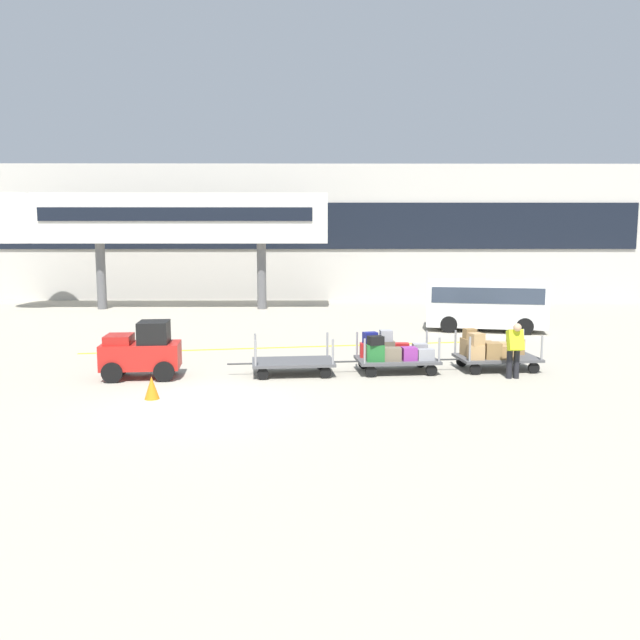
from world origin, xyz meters
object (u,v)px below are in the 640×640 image
object	(u,v)px
baggage_cart_lead	(293,363)
baggage_handler	(515,348)
baggage_cart_middle	(393,353)
safety_cone_near	(152,388)
baggage_cart_tail	(492,351)
baggage_tug	(142,351)
shuttle_van	(486,301)

from	to	relation	value
baggage_cart_lead	baggage_handler	xyz separation A→B (m)	(6.10, -0.61, 0.52)
baggage_cart_middle	baggage_cart_lead	bearing A→B (deg)	-173.71
baggage_handler	safety_cone_near	size ratio (longest dim) A/B	2.84
baggage_cart_lead	safety_cone_near	size ratio (longest dim) A/B	5.56
baggage_cart_middle	baggage_cart_tail	bearing A→B (deg)	5.78
baggage_cart_lead	baggage_cart_middle	xyz separation A→B (m)	(2.88, 0.32, 0.22)
baggage_cart_tail	safety_cone_near	size ratio (longest dim) A/B	5.56
baggage_cart_middle	baggage_handler	bearing A→B (deg)	-16.01
baggage_cart_tail	safety_cone_near	distance (m)	9.73
baggage_tug	baggage_cart_tail	size ratio (longest dim) A/B	0.72
baggage_cart_middle	safety_cone_near	world-z (taller)	baggage_cart_middle
baggage_tug	baggage_cart_tail	xyz separation A→B (m)	(9.97, 1.04, -0.19)
baggage_handler	safety_cone_near	distance (m)	9.65
baggage_tug	baggage_handler	bearing A→B (deg)	-1.03
baggage_tug	baggage_cart_tail	bearing A→B (deg)	5.95
baggage_handler	safety_cone_near	world-z (taller)	baggage_handler
baggage_tug	shuttle_van	distance (m)	14.90
safety_cone_near	baggage_cart_tail	bearing A→B (deg)	20.27
baggage_handler	baggage_cart_lead	bearing A→B (deg)	174.31
baggage_cart_lead	safety_cone_near	bearing A→B (deg)	-140.09
baggage_cart_tail	safety_cone_near	world-z (taller)	baggage_cart_tail
baggage_cart_middle	baggage_tug	bearing A→B (deg)	-173.98
baggage_tug	baggage_cart_tail	world-z (taller)	baggage_tug
baggage_cart_middle	shuttle_van	distance (m)	9.61
baggage_tug	safety_cone_near	size ratio (longest dim) A/B	4.00
shuttle_van	safety_cone_near	xyz separation A→B (m)	(-11.02, -11.34, -0.96)
baggage_cart_lead	baggage_handler	bearing A→B (deg)	-5.69
baggage_cart_lead	baggage_cart_tail	world-z (taller)	baggage_cart_tail
baggage_cart_lead	baggage_cart_tail	bearing A→B (deg)	6.03
baggage_cart_lead	baggage_tug	bearing A→B (deg)	-174.17
baggage_cart_tail	baggage_handler	size ratio (longest dim) A/B	1.96
baggage_cart_middle	shuttle_van	size ratio (longest dim) A/B	0.60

